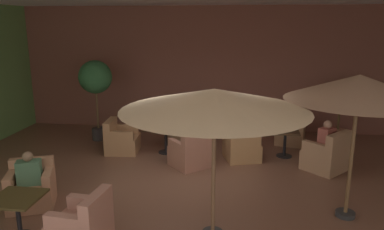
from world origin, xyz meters
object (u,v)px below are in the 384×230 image
Objects in this scene: armchair_mid_center_east at (188,129)px; armchair_mid_center_south at (121,140)px; armchair_front_left_north at (291,131)px; potted_tree_mid_left at (341,100)px; cafe_table_mid_center at (166,133)px; armchair_front_left_east at (240,146)px; patio_umbrella_center_beige at (215,100)px; armchair_front_right_north at (82,227)px; armchair_mid_center_north at (191,153)px; patron_blue_shirt at (327,138)px; open_laptop at (282,129)px; potted_tree_left_corner at (96,81)px; iced_drink_cup at (285,127)px; cafe_table_front_right at (17,206)px; armchair_front_right_east at (32,189)px; patron_by_window at (29,171)px; armchair_front_left_south at (327,156)px; cafe_table_front_left at (285,137)px; patio_umbrella_tall_red at (359,88)px.

armchair_mid_center_east is 1.91m from armchair_mid_center_south.
armchair_front_left_north is 1.54m from potted_tree_mid_left.
armchair_front_left_north reaches higher than cafe_table_mid_center.
armchair_front_left_east is 0.36× the size of patio_umbrella_center_beige.
armchair_mid_center_north is at bearing 70.85° from armchair_front_right_north.
patron_blue_shirt reaches higher than cafe_table_mid_center.
potted_tree_left_corner is at bearing 171.08° from open_laptop.
potted_tree_mid_left is 2.04m from iced_drink_cup.
potted_tree_left_corner is at bearing 97.31° from cafe_table_front_right.
armchair_mid_center_north is at bearing -154.78° from iced_drink_cup.
armchair_front_right_east reaches higher than cafe_table_front_right.
open_laptop is (4.64, 3.10, 0.40)m from armchair_front_right_east.
armchair_mid_center_south is (-1.88, 0.76, -0.01)m from armchair_mid_center_north.
potted_tree_mid_left is 7.72m from patron_by_window.
armchair_front_left_east reaches higher than armchair_mid_center_south.
cafe_table_mid_center is at bearing 70.27° from cafe_table_front_right.
armchair_front_left_south is at bearing 3.06° from armchair_mid_center_north.
cafe_table_front_left is 0.97× the size of patron_blue_shirt.
armchair_front_right_east is 5.59m from open_laptop.
patio_umbrella_center_beige is (-2.17, -0.89, -0.07)m from patio_umbrella_tall_red.
cafe_table_mid_center is at bearing -178.98° from open_laptop.
armchair_mid_center_south is 0.31× the size of patio_umbrella_center_beige.
armchair_mid_center_south reaches higher than cafe_table_front_right.
armchair_mid_center_east is (2.22, 4.10, 0.01)m from armchair_front_right_east.
armchair_front_left_east is at bearing -159.24° from iced_drink_cup.
patron_blue_shirt is at bearing -43.54° from cafe_table_front_left.
cafe_table_front_right is 5.42m from armchair_mid_center_east.
cafe_table_mid_center is 0.31× the size of potted_tree_left_corner.
patron_blue_shirt is 6.01m from patron_by_window.
armchair_front_left_south is at bearing -7.06° from armchair_mid_center_south.
armchair_mid_center_south is (-4.87, 0.60, -0.03)m from armchair_front_left_south.
open_laptop is (2.83, 0.05, 0.21)m from cafe_table_mid_center.
potted_tree_left_corner is at bearing 171.67° from cafe_table_front_left.
cafe_table_front_right is 1.03m from patron_by_window.
cafe_table_front_right is at bearing -69.60° from patron_by_window.
armchair_front_right_east is at bearing -145.75° from iced_drink_cup.
armchair_front_left_east is 1.42× the size of cafe_table_mid_center.
patio_umbrella_center_beige is (1.44, -3.64, 1.61)m from cafe_table_mid_center.
armchair_front_left_north is at bearing 48.32° from cafe_table_front_right.
cafe_table_mid_center is at bearing -162.60° from potted_tree_mid_left.
armchair_mid_center_south is 4.88m from patron_blue_shirt.
armchair_mid_center_north is 2.30m from open_laptop.
armchair_front_left_north is 4.50m from armchair_mid_center_south.
armchair_front_left_south is 2.99m from armchair_mid_center_north.
armchair_mid_center_north is at bearing -156.67° from open_laptop.
armchair_front_left_east is at bearing -148.09° from potted_tree_mid_left.
open_laptop reaches higher than cafe_table_front_left.
patron_by_window is at bearing -156.23° from patron_blue_shirt.
armchair_front_left_north is 8.15× the size of iced_drink_cup.
patio_umbrella_tall_red is 3.34m from iced_drink_cup.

